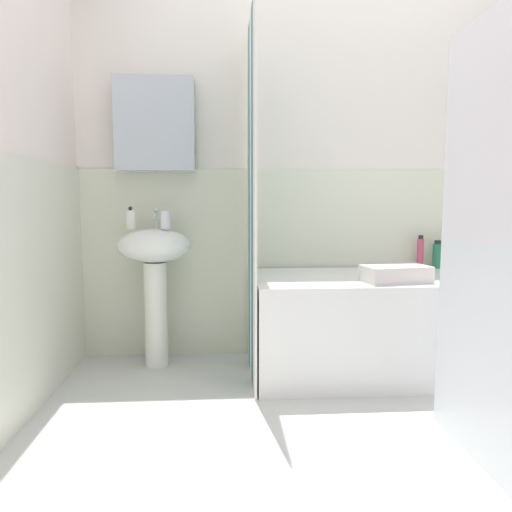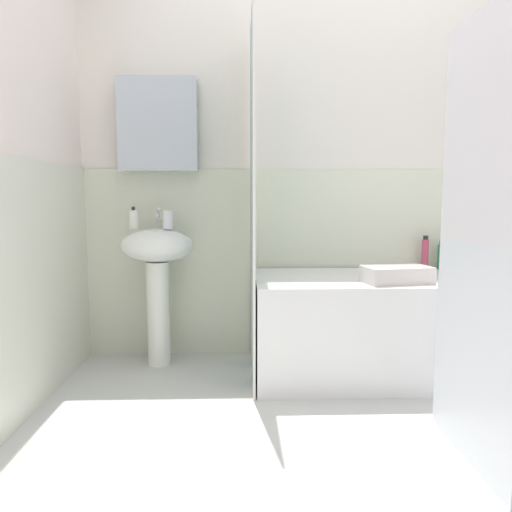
% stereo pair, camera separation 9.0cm
% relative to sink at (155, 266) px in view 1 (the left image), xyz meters
% --- Properties ---
extents(ground_plane, '(4.80, 5.60, 0.04)m').
position_rel_sink_xyz_m(ground_plane, '(1.05, -1.03, -0.63)').
color(ground_plane, silver).
extents(wall_back_tiled, '(3.60, 0.18, 2.40)m').
position_rel_sink_xyz_m(wall_back_tiled, '(0.99, 0.23, 0.53)').
color(wall_back_tiled, silver).
rests_on(wall_back_tiled, ground_plane).
extents(wall_left_tiled, '(0.07, 1.81, 2.40)m').
position_rel_sink_xyz_m(wall_left_tiled, '(-0.52, -0.68, 0.50)').
color(wall_left_tiled, white).
rests_on(wall_left_tiled, ground_plane).
extents(sink, '(0.44, 0.34, 0.84)m').
position_rel_sink_xyz_m(sink, '(0.00, 0.00, 0.00)').
color(sink, white).
rests_on(sink, ground_plane).
extents(faucet, '(0.03, 0.12, 0.12)m').
position_rel_sink_xyz_m(faucet, '(0.00, 0.08, 0.28)').
color(faucet, silver).
rests_on(faucet, sink).
extents(soap_dispenser, '(0.06, 0.06, 0.13)m').
position_rel_sink_xyz_m(soap_dispenser, '(-0.14, 0.01, 0.28)').
color(soap_dispenser, white).
rests_on(soap_dispenser, sink).
extents(toothbrush_cup, '(0.06, 0.06, 0.11)m').
position_rel_sink_xyz_m(toothbrush_cup, '(0.07, -0.02, 0.28)').
color(toothbrush_cup, white).
rests_on(toothbrush_cup, sink).
extents(bathtub, '(1.41, 0.76, 0.57)m').
position_rel_sink_xyz_m(bathtub, '(1.29, -0.19, -0.33)').
color(bathtub, white).
rests_on(bathtub, ground_plane).
extents(shower_curtain, '(0.01, 0.76, 2.00)m').
position_rel_sink_xyz_m(shower_curtain, '(0.57, -0.19, 0.39)').
color(shower_curtain, white).
rests_on(shower_curtain, ground_plane).
extents(lotion_bottle, '(0.05, 0.05, 0.20)m').
position_rel_sink_xyz_m(lotion_bottle, '(1.89, 0.14, 0.05)').
color(lotion_bottle, gold).
rests_on(lotion_bottle, bathtub).
extents(body_wash_bottle, '(0.06, 0.06, 0.18)m').
position_rel_sink_xyz_m(body_wash_bottle, '(1.79, 0.12, 0.04)').
color(body_wash_bottle, '#227953').
rests_on(body_wash_bottle, bathtub).
extents(shampoo_bottle, '(0.04, 0.04, 0.21)m').
position_rel_sink_xyz_m(shampoo_bottle, '(1.68, 0.12, 0.06)').
color(shampoo_bottle, '#C54663').
rests_on(shampoo_bottle, bathtub).
extents(towel_folded, '(0.37, 0.25, 0.09)m').
position_rel_sink_xyz_m(towel_folded, '(1.33, -0.40, -0.00)').
color(towel_folded, silver).
rests_on(towel_folded, bathtub).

